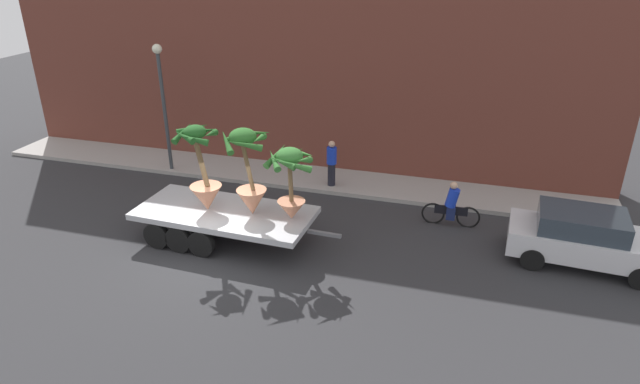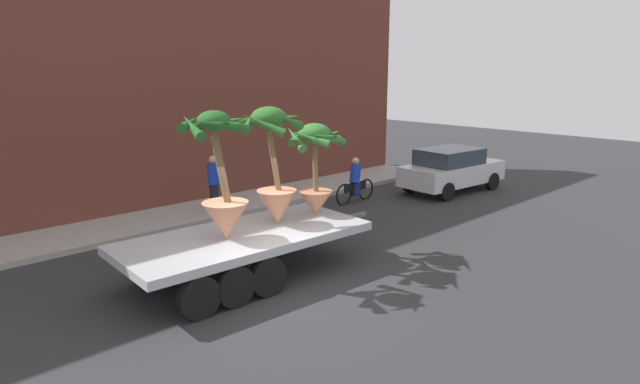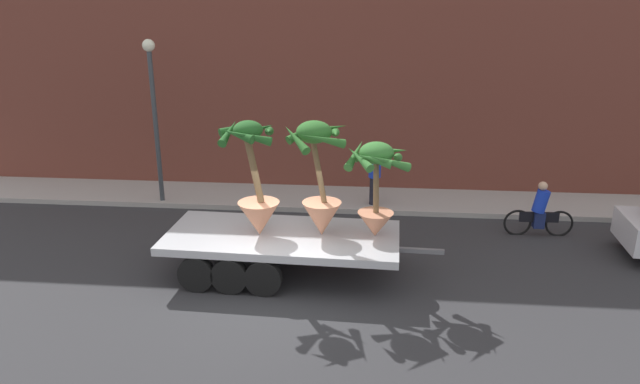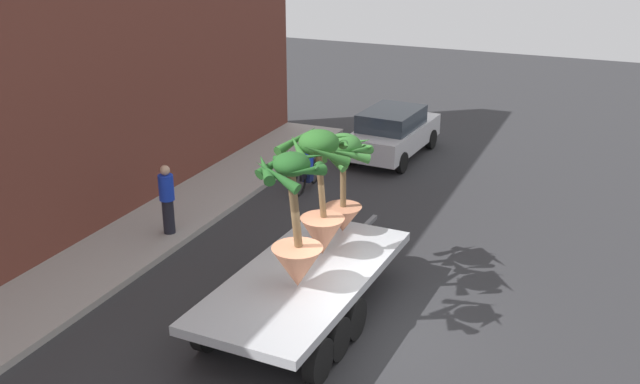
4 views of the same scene
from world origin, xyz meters
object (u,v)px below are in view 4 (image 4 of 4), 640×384
object	(u,v)px
potted_palm_middle	(344,178)
potted_palm_front	(321,197)
flatbed_trailer	(299,290)
potted_palm_rear	(295,232)
pedestrian_near_gate	(167,198)
cyclist	(308,166)
parked_car	(393,132)

from	to	relation	value
potted_palm_middle	potted_palm_front	world-z (taller)	potted_palm_front
flatbed_trailer	potted_palm_middle	world-z (taller)	potted_palm_middle
potted_palm_rear	potted_palm_middle	size ratio (longest dim) A/B	1.21
potted_palm_front	pedestrian_near_gate	size ratio (longest dim) A/B	1.53
cyclist	pedestrian_near_gate	bearing A→B (deg)	159.34
potted_palm_middle	parked_car	bearing A→B (deg)	10.64
potted_palm_middle	potted_palm_front	distance (m)	1.25
potted_palm_rear	pedestrian_near_gate	distance (m)	5.43
flatbed_trailer	potted_palm_middle	xyz separation A→B (m)	(2.34, 0.04, 1.45)
cyclist	pedestrian_near_gate	xyz separation A→B (m)	(-4.41, 1.66, 0.37)
pedestrian_near_gate	flatbed_trailer	bearing A→B (deg)	-117.19
potted_palm_rear	potted_palm_middle	distance (m)	2.67
cyclist	potted_palm_middle	bearing A→B (deg)	-147.30
potted_palm_front	parked_car	distance (m)	9.57
flatbed_trailer	potted_palm_front	size ratio (longest dim) A/B	2.42
potted_palm_rear	cyclist	bearing A→B (deg)	22.76
potted_palm_front	cyclist	world-z (taller)	potted_palm_front
potted_palm_front	pedestrian_near_gate	world-z (taller)	potted_palm_front
potted_palm_rear	potted_palm_middle	xyz separation A→B (m)	(2.66, 0.14, 0.12)
flatbed_trailer	pedestrian_near_gate	world-z (taller)	pedestrian_near_gate
flatbed_trailer	potted_palm_rear	distance (m)	1.38
potted_palm_front	parked_car	xyz separation A→B (m)	(9.34, 1.55, -1.41)
potted_palm_front	potted_palm_rear	bearing A→B (deg)	-175.44
potted_palm_rear	potted_palm_middle	world-z (taller)	potted_palm_rear
potted_palm_rear	pedestrian_near_gate	world-z (taller)	potted_palm_rear
potted_palm_rear	cyclist	xyz separation A→B (m)	(7.05, 2.96, -1.42)
flatbed_trailer	potted_palm_rear	bearing A→B (deg)	-163.62
potted_palm_middle	parked_car	size ratio (longest dim) A/B	0.51
pedestrian_near_gate	potted_palm_middle	bearing A→B (deg)	-89.83
potted_palm_middle	potted_palm_front	bearing A→B (deg)	-178.78
potted_palm_front	pedestrian_near_gate	distance (m)	4.83
potted_palm_front	potted_palm_middle	bearing A→B (deg)	1.22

